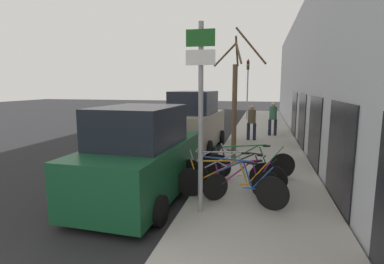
% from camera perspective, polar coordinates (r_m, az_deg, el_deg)
% --- Properties ---
extents(ground_plane, '(80.00, 80.00, 0.00)m').
position_cam_1_polar(ground_plane, '(13.06, 1.57, -3.11)').
color(ground_plane, black).
extents(sidewalk_curb, '(3.20, 32.00, 0.15)m').
position_cam_1_polar(sidewalk_curb, '(15.54, 13.13, -1.13)').
color(sidewalk_curb, '#9E9B93').
rests_on(sidewalk_curb, ground).
extents(building_facade, '(0.23, 32.00, 6.50)m').
position_cam_1_polar(building_facade, '(15.34, 20.20, 10.22)').
color(building_facade, '#B2B7C1').
rests_on(building_facade, ground).
extents(signpost, '(0.57, 0.12, 3.75)m').
position_cam_1_polar(signpost, '(5.85, 1.66, 4.33)').
color(signpost, '#939399').
rests_on(signpost, sidewalk_curb).
extents(bicycle_0, '(2.40, 0.91, 0.99)m').
position_cam_1_polar(bicycle_0, '(6.80, 7.61, -9.58)').
color(bicycle_0, black).
rests_on(bicycle_0, sidewalk_curb).
extents(bicycle_1, '(2.37, 0.44, 0.91)m').
position_cam_1_polar(bicycle_1, '(6.96, 6.86, -9.33)').
color(bicycle_1, black).
rests_on(bicycle_1, sidewalk_curb).
extents(bicycle_2, '(1.73, 1.23, 0.85)m').
position_cam_1_polar(bicycle_2, '(7.15, 9.86, -9.14)').
color(bicycle_2, black).
rests_on(bicycle_2, sidewalk_curb).
extents(bicycle_3, '(2.54, 0.44, 0.98)m').
position_cam_1_polar(bicycle_3, '(7.54, 6.54, -7.70)').
color(bicycle_3, black).
rests_on(bicycle_3, sidewalk_curb).
extents(bicycle_4, '(1.99, 1.22, 0.87)m').
position_cam_1_polar(bicycle_4, '(8.03, 10.40, -7.06)').
color(bicycle_4, black).
rests_on(bicycle_4, sidewalk_curb).
extents(bicycle_5, '(2.50, 0.78, 0.97)m').
position_cam_1_polar(bicycle_5, '(8.46, 10.78, -6.00)').
color(bicycle_5, black).
rests_on(bicycle_5, sidewalk_curb).
extents(parked_car_0, '(2.18, 4.34, 2.23)m').
position_cam_1_polar(parked_car_0, '(7.28, -9.56, -4.78)').
color(parked_car_0, '#144728').
rests_on(parked_car_0, ground).
extents(parked_car_1, '(2.15, 4.45, 2.47)m').
position_cam_1_polar(parked_car_1, '(12.76, 0.53, 1.69)').
color(parked_car_1, gray).
rests_on(parked_car_1, ground).
extents(pedestrian_near, '(0.44, 0.37, 1.66)m').
position_cam_1_polar(pedestrian_near, '(14.33, 11.31, 2.27)').
color(pedestrian_near, '#1E2338').
rests_on(pedestrian_near, sidewalk_curb).
extents(pedestrian_far, '(0.44, 0.38, 1.72)m').
position_cam_1_polar(pedestrian_far, '(15.93, 15.16, 2.90)').
color(pedestrian_far, '#1E2338').
rests_on(pedestrian_far, sidewalk_curb).
extents(street_tree, '(1.88, 1.18, 4.46)m').
position_cam_1_polar(street_tree, '(10.36, 8.20, 5.83)').
color(street_tree, brown).
rests_on(street_tree, sidewalk_curb).
extents(traffic_light, '(0.20, 0.30, 4.50)m').
position_cam_1_polar(traffic_light, '(23.08, 10.56, 9.52)').
color(traffic_light, '#939399').
rests_on(traffic_light, sidewalk_curb).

